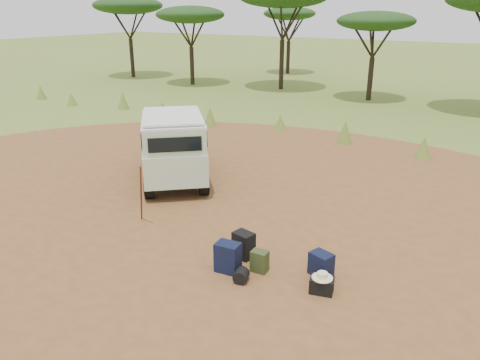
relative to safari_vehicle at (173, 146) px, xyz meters
The scene contains 13 objects.
ground 3.90m from the safari_vehicle, 36.32° to the right, with size 140.00×140.00×0.00m, color olive.
dirt_clearing 3.90m from the safari_vehicle, 36.32° to the right, with size 23.00×23.00×0.01m, color brown.
grass_fringe 7.20m from the safari_vehicle, 63.95° to the left, with size 36.60×1.60×0.90m.
acacia_treeline 18.39m from the safari_vehicle, 77.84° to the left, with size 46.70×13.20×6.26m.
safari_vehicle is the anchor object (origin of this frame).
walking_staff 3.27m from the safari_vehicle, 64.07° to the right, with size 0.04×0.04×1.70m, color #5E2916.
backpack_black 5.32m from the safari_vehicle, 34.77° to the right, with size 0.42×0.31×0.57m, color black.
backpack_navy 5.72m from the safari_vehicle, 39.90° to the right, with size 0.47×0.34×0.62m, color #101932.
backpack_olive 5.96m from the safari_vehicle, 34.14° to the right, with size 0.32×0.23×0.45m, color #32411E.
duffel_navy 6.65m from the safari_vehicle, 25.04° to the right, with size 0.42×0.32×0.48m, color #101932.
hard_case 7.12m from the safari_vehicle, 28.26° to the right, with size 0.43×0.30×0.30m, color black.
stuff_sack 6.20m from the safari_vehicle, 38.73° to the right, with size 0.27×0.27×0.27m, color black.
safari_hat 7.10m from the safari_vehicle, 28.26° to the right, with size 0.39×0.39×0.11m.
Camera 1 is at (5.83, -8.19, 4.96)m, focal length 35.00 mm.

